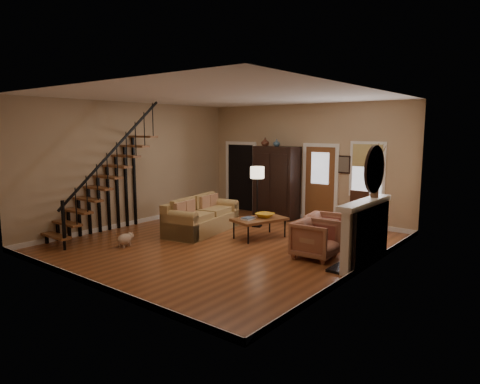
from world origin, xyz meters
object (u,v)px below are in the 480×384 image
Objects in this scene: armoire at (277,182)px; sofa at (202,216)px; armchair_right at (326,230)px; floor_lamp at (257,197)px; armchair_left at (316,239)px; side_chair at (356,212)px; coffee_table at (260,228)px.

armoire reaches higher than sofa.
armchair_right is at bearing 4.45° from sofa.
armchair_left is at bearing -30.55° from floor_lamp.
armchair_right is (2.58, -1.90, -0.69)m from armoire.
floor_lamp reaches higher than sofa.
armoire is 2.64× the size of armchair_right.
sofa reaches higher than armchair_left.
armoire is 2.06× the size of side_chair.
side_chair is at bearing 29.34° from sofa.
side_chair is at bearing 2.59° from armchair_left.
armchair_left is (2.85, -2.87, -0.67)m from armoire.
floor_lamp reaches higher than armchair_left.
armchair_left is 0.52× the size of floor_lamp.
coffee_table is (1.03, -2.28, -0.81)m from armoire.
coffee_table is at bearing -51.10° from floor_lamp.
armchair_right is 2.42m from floor_lamp.
side_chair is (-0.30, 2.67, 0.13)m from armchair_left.
floor_lamp reaches higher than armchair_right.
armchair_right is (3.04, 0.81, -0.05)m from sofa.
armchair_left is at bearing -173.66° from armchair_right.
armchair_left is 1.01m from armchair_right.
floor_lamp is at bearing 51.21° from sofa.
side_chair is (-0.03, 1.70, 0.15)m from armchair_right.
armoire is at bearing 44.30° from armchair_right.
floor_lamp is at bearing 55.53° from armchair_left.
armchair_right is at bearing -36.32° from armoire.
floor_lamp is at bearing -153.30° from side_chair.
armchair_right is at bearing 13.97° from coffee_table.
armoire reaches higher than armchair_right.
sofa reaches higher than coffee_table.
side_chair is at bearing -4.48° from armoire.
coffee_table is 1.33m from floor_lamp.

